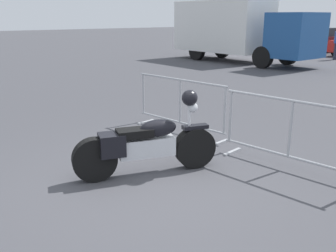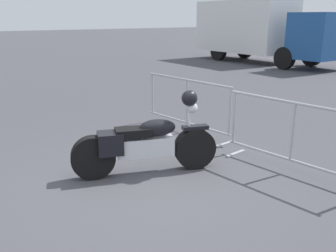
{
  "view_description": "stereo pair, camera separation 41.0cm",
  "coord_description": "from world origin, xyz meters",
  "px_view_note": "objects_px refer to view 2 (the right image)",
  "views": [
    {
      "loc": [
        3.71,
        -2.82,
        2.22
      ],
      "look_at": [
        -0.39,
        0.61,
        0.65
      ],
      "focal_mm": 40.0,
      "sensor_mm": 36.0,
      "label": 1
    },
    {
      "loc": [
        3.96,
        -2.5,
        2.22
      ],
      "look_at": [
        -0.39,
        0.61,
        0.65
      ],
      "focal_mm": 40.0,
      "sensor_mm": 36.0,
      "label": 2
    }
  ],
  "objects_px": {
    "motorcycle": "(145,143)",
    "box_truck": "(258,29)",
    "parked_car_black": "(312,40)",
    "crowd_barrier_far": "(292,137)",
    "crowd_barrier_near": "(187,105)"
  },
  "relations": [
    {
      "from": "parked_car_black",
      "to": "motorcycle",
      "type": "bearing_deg",
      "value": -149.78
    },
    {
      "from": "crowd_barrier_near",
      "to": "crowd_barrier_far",
      "type": "distance_m",
      "value": 2.44
    },
    {
      "from": "crowd_barrier_far",
      "to": "parked_car_black",
      "type": "bearing_deg",
      "value": 123.44
    },
    {
      "from": "motorcycle",
      "to": "box_truck",
      "type": "relative_size",
      "value": 0.27
    },
    {
      "from": "crowd_barrier_near",
      "to": "box_truck",
      "type": "height_order",
      "value": "box_truck"
    },
    {
      "from": "motorcycle",
      "to": "parked_car_black",
      "type": "height_order",
      "value": "parked_car_black"
    },
    {
      "from": "motorcycle",
      "to": "crowd_barrier_far",
      "type": "relative_size",
      "value": 0.92
    },
    {
      "from": "motorcycle",
      "to": "box_truck",
      "type": "bearing_deg",
      "value": 56.42
    },
    {
      "from": "crowd_barrier_far",
      "to": "parked_car_black",
      "type": "height_order",
      "value": "parked_car_black"
    },
    {
      "from": "crowd_barrier_far",
      "to": "box_truck",
      "type": "bearing_deg",
      "value": 133.64
    },
    {
      "from": "motorcycle",
      "to": "box_truck",
      "type": "distance_m",
      "value": 14.67
    },
    {
      "from": "crowd_barrier_far",
      "to": "box_truck",
      "type": "relative_size",
      "value": 0.29
    },
    {
      "from": "crowd_barrier_far",
      "to": "parked_car_black",
      "type": "distance_m",
      "value": 22.49
    },
    {
      "from": "parked_car_black",
      "to": "crowd_barrier_near",
      "type": "bearing_deg",
      "value": -150.44
    },
    {
      "from": "motorcycle",
      "to": "crowd_barrier_far",
      "type": "xyz_separation_m",
      "value": [
        1.22,
        1.73,
        0.1
      ]
    }
  ]
}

